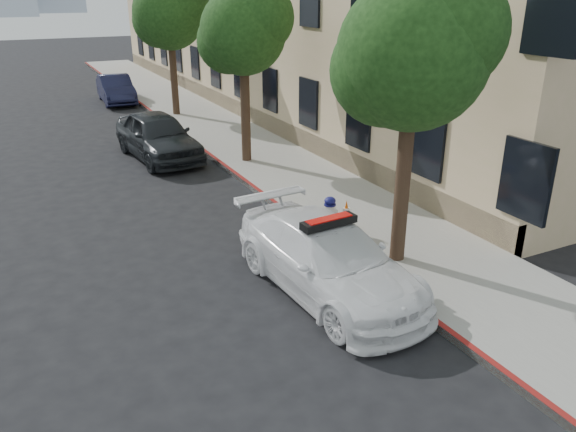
# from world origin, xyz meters

# --- Properties ---
(ground) EXTENTS (120.00, 120.00, 0.00)m
(ground) POSITION_xyz_m (0.00, 0.00, 0.00)
(ground) COLOR black
(ground) RESTS_ON ground
(sidewalk) EXTENTS (3.20, 50.00, 0.15)m
(sidewalk) POSITION_xyz_m (3.60, 10.00, 0.07)
(sidewalk) COLOR gray
(sidewalk) RESTS_ON ground
(curb_strip) EXTENTS (0.12, 50.00, 0.15)m
(curb_strip) POSITION_xyz_m (2.06, 10.00, 0.07)
(curb_strip) COLOR maroon
(curb_strip) RESTS_ON ground
(tree_near) EXTENTS (2.92, 2.82, 5.62)m
(tree_near) POSITION_xyz_m (2.93, -2.01, 4.27)
(tree_near) COLOR black
(tree_near) RESTS_ON sidewalk
(tree_mid) EXTENTS (2.77, 2.64, 5.43)m
(tree_mid) POSITION_xyz_m (2.93, 5.99, 4.16)
(tree_mid) COLOR black
(tree_mid) RESTS_ON sidewalk
(tree_far) EXTENTS (3.10, 3.00, 5.81)m
(tree_far) POSITION_xyz_m (2.93, 13.99, 4.39)
(tree_far) COLOR black
(tree_far) RESTS_ON sidewalk
(police_car) EXTENTS (2.24, 4.79, 1.50)m
(police_car) POSITION_xyz_m (1.06, -2.29, 0.68)
(police_car) COLOR white
(police_car) RESTS_ON ground
(parked_car_mid) EXTENTS (2.25, 4.70, 1.55)m
(parked_car_mid) POSITION_xyz_m (0.54, 7.96, 0.77)
(parked_car_mid) COLOR black
(parked_car_mid) RESTS_ON ground
(parked_car_far) EXTENTS (1.58, 4.12, 1.34)m
(parked_car_far) POSITION_xyz_m (1.20, 18.60, 0.67)
(parked_car_far) COLOR #141634
(parked_car_far) RESTS_ON ground
(fire_hydrant) EXTENTS (0.36, 0.32, 0.84)m
(fire_hydrant) POSITION_xyz_m (2.35, -0.18, 0.56)
(fire_hydrant) COLOR white
(fire_hydrant) RESTS_ON sidewalk
(traffic_cone) EXTENTS (0.52, 0.52, 0.78)m
(traffic_cone) POSITION_xyz_m (2.66, -0.39, 0.54)
(traffic_cone) COLOR black
(traffic_cone) RESTS_ON sidewalk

